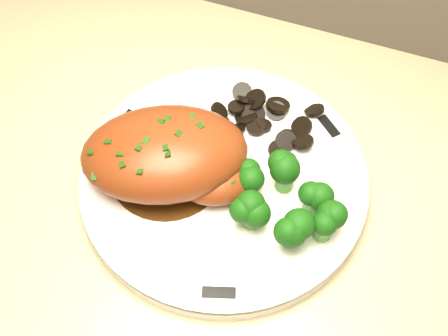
% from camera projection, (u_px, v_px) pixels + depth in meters
% --- Properties ---
extents(plate, '(0.39, 0.39, 0.02)m').
position_uv_depth(plate, '(224.00, 178.00, 0.59)').
color(plate, white).
rests_on(plate, counter).
extents(rim_accent_0, '(0.03, 0.03, 0.00)m').
position_uv_depth(rim_accent_0, '(329.00, 126.00, 0.62)').
color(rim_accent_0, black).
rests_on(rim_accent_0, plate).
extents(rim_accent_1, '(0.02, 0.03, 0.00)m').
position_uv_depth(rim_accent_1, '(124.00, 120.00, 0.62)').
color(rim_accent_1, black).
rests_on(rim_accent_1, plate).
extents(rim_accent_2, '(0.03, 0.02, 0.00)m').
position_uv_depth(rim_accent_2, '(219.00, 293.00, 0.51)').
color(rim_accent_2, black).
rests_on(rim_accent_2, plate).
extents(gravy_pool, '(0.12, 0.12, 0.00)m').
position_uv_depth(gravy_pool, '(167.00, 171.00, 0.58)').
color(gravy_pool, '#3D220B').
rests_on(gravy_pool, plate).
extents(chicken_breast, '(0.20, 0.17, 0.06)m').
position_uv_depth(chicken_breast, '(171.00, 156.00, 0.56)').
color(chicken_breast, brown).
rests_on(chicken_breast, plate).
extents(mushroom_pile, '(0.10, 0.08, 0.03)m').
position_uv_depth(mushroom_pile, '(261.00, 123.00, 0.61)').
color(mushroom_pile, black).
rests_on(mushroom_pile, plate).
extents(broccoli_florets, '(0.11, 0.08, 0.04)m').
position_uv_depth(broccoli_florets, '(286.00, 201.00, 0.54)').
color(broccoli_florets, '#549740').
rests_on(broccoli_florets, plate).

